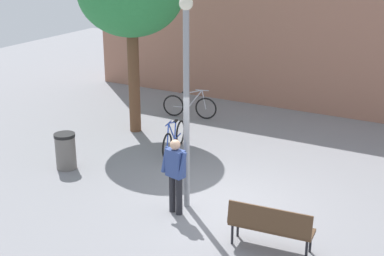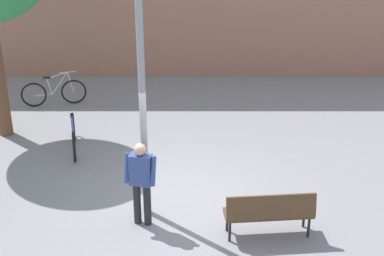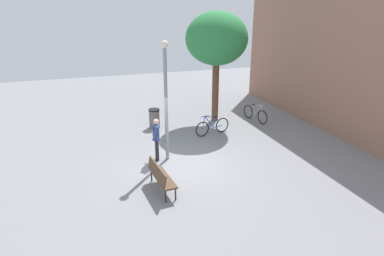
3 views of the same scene
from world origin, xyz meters
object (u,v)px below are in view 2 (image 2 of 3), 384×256
Objects in this scene: lamppost at (141,83)px; park_bench at (269,211)px; bicycle_blue at (73,136)px; person_by_lamppost at (141,179)px; bicycle_silver at (54,92)px.

park_bench is (2.27, -0.82, -2.12)m from lamppost.
bicycle_blue is at bearing 125.79° from lamppost.
bicycle_blue is (-4.17, 3.46, -0.16)m from park_bench.
person_by_lamppost is at bearing -58.55° from bicycle_blue.
lamppost reaches higher than bicycle_silver.
bicycle_silver is 3.03m from bicycle_blue.
lamppost is 3.98m from bicycle_blue.
person_by_lamppost is at bearing 169.66° from park_bench.
person_by_lamppost is at bearing -63.31° from bicycle_silver.
bicycle_silver and bicycle_blue have the same top height.
lamppost is 2.55× the size of bicycle_silver.
person_by_lamppost is 3.61m from bicycle_blue.
park_bench is 5.42m from bicycle_blue.
park_bench is at bearing -39.71° from bicycle_blue.
lamppost is at bearing 83.91° from person_by_lamppost.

